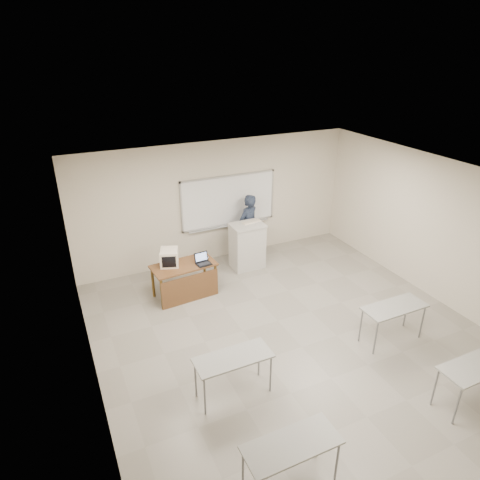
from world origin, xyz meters
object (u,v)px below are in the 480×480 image
crt_monitor (170,257)px  laptop (203,261)px  whiteboard (229,201)px  presenter (248,226)px  podium (247,246)px  mouse (207,258)px  instructor_desk (186,276)px  keyboard (252,222)px

crt_monitor → laptop: bearing=-1.9°
whiteboard → presenter: size_ratio=1.48×
podium → crt_monitor: bearing=-166.9°
mouse → instructor_desk: bearing=-177.7°
keyboard → instructor_desk: bearing=-164.9°
keyboard → laptop: bearing=-159.5°
whiteboard → podium: bearing=-79.5°
whiteboard → keyboard: bearing=-67.0°
instructor_desk → mouse: size_ratio=12.80×
crt_monitor → keyboard: bearing=33.4°
mouse → presenter: (1.52, 1.04, 0.07)m
whiteboard → presenter: whiteboard is taller
whiteboard → podium: 1.20m
keyboard → mouse: bearing=-162.7°
whiteboard → instructor_desk: (-1.66, -1.48, -0.95)m
mouse → podium: bearing=9.7°
whiteboard → laptop: bearing=-130.2°
podium → presenter: 0.62m
instructor_desk → keyboard: 2.20m
whiteboard → mouse: whiteboard is taller
whiteboard → keyboard: size_ratio=5.36×
crt_monitor → presenter: 2.51m
podium → instructor_desk: bearing=-158.5°
podium → mouse: podium is taller
whiteboard → podium: whiteboard is taller
laptop → keyboard: size_ratio=0.67×
whiteboard → mouse: bearing=-130.2°
instructor_desk → podium: (1.81, 0.71, 0.03)m
instructor_desk → mouse: 0.62m
keyboard → whiteboard: bearing=106.2°
instructor_desk → keyboard: keyboard is taller
whiteboard → keyboard: 0.82m
podium → crt_monitor: size_ratio=2.63×
whiteboard → podium: size_ratio=2.20×
instructor_desk → laptop: bearing=-6.9°
keyboard → presenter: bearing=67.6°
instructor_desk → podium: podium is taller
crt_monitor → presenter: bearing=41.8°
mouse → crt_monitor: bearing=160.6°
podium → laptop: size_ratio=3.65×
keyboard → podium: bearing=-158.8°
crt_monitor → keyboard: size_ratio=0.92×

